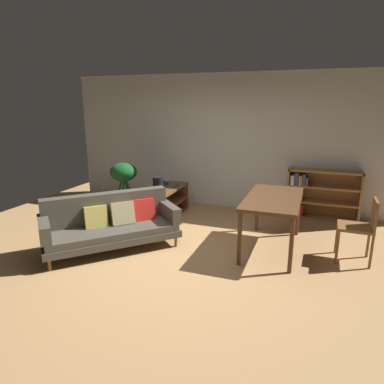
{
  "coord_description": "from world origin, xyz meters",
  "views": [
    {
      "loc": [
        1.74,
        -4.05,
        2.11
      ],
      "look_at": [
        0.08,
        0.48,
        0.84
      ],
      "focal_mm": 31.62,
      "sensor_mm": 36.0,
      "label": 1
    }
  ],
  "objects_px": {
    "open_laptop": "(167,185)",
    "potted_floor_plant": "(124,177)",
    "fabric_couch": "(111,223)",
    "dining_table": "(273,202)",
    "bookshelf": "(317,194)",
    "dining_chair_near": "(361,226)",
    "desk_speaker": "(158,185)",
    "media_console": "(167,202)"
  },
  "relations": [
    {
      "from": "open_laptop",
      "to": "bookshelf",
      "type": "bearing_deg",
      "value": 15.28
    },
    {
      "from": "fabric_couch",
      "to": "dining_table",
      "type": "bearing_deg",
      "value": 19.24
    },
    {
      "from": "dining_table",
      "to": "bookshelf",
      "type": "relative_size",
      "value": 1.16
    },
    {
      "from": "open_laptop",
      "to": "potted_floor_plant",
      "type": "distance_m",
      "value": 0.97
    },
    {
      "from": "media_console",
      "to": "desk_speaker",
      "type": "bearing_deg",
      "value": -92.96
    },
    {
      "from": "fabric_couch",
      "to": "dining_table",
      "type": "relative_size",
      "value": 1.27
    },
    {
      "from": "dining_chair_near",
      "to": "media_console",
      "type": "bearing_deg",
      "value": 165.01
    },
    {
      "from": "fabric_couch",
      "to": "potted_floor_plant",
      "type": "height_order",
      "value": "potted_floor_plant"
    },
    {
      "from": "potted_floor_plant",
      "to": "dining_table",
      "type": "distance_m",
      "value": 3.25
    },
    {
      "from": "desk_speaker",
      "to": "potted_floor_plant",
      "type": "bearing_deg",
      "value": 154.71
    },
    {
      "from": "fabric_couch",
      "to": "media_console",
      "type": "relative_size",
      "value": 1.6
    },
    {
      "from": "dining_chair_near",
      "to": "bookshelf",
      "type": "distance_m",
      "value": 1.86
    },
    {
      "from": "bookshelf",
      "to": "media_console",
      "type": "bearing_deg",
      "value": -161.68
    },
    {
      "from": "media_console",
      "to": "dining_chair_near",
      "type": "xyz_separation_m",
      "value": [
        3.26,
        -0.87,
        0.24
      ]
    },
    {
      "from": "dining_chair_near",
      "to": "bookshelf",
      "type": "bearing_deg",
      "value": 108.08
    },
    {
      "from": "fabric_couch",
      "to": "bookshelf",
      "type": "relative_size",
      "value": 1.47
    },
    {
      "from": "desk_speaker",
      "to": "dining_table",
      "type": "distance_m",
      "value": 2.16
    },
    {
      "from": "media_console",
      "to": "open_laptop",
      "type": "xyz_separation_m",
      "value": [
        -0.05,
        0.14,
        0.31
      ]
    },
    {
      "from": "media_console",
      "to": "desk_speaker",
      "type": "distance_m",
      "value": 0.53
    },
    {
      "from": "potted_floor_plant",
      "to": "bookshelf",
      "type": "height_order",
      "value": "potted_floor_plant"
    },
    {
      "from": "fabric_couch",
      "to": "media_console",
      "type": "bearing_deg",
      "value": 84.08
    },
    {
      "from": "media_console",
      "to": "dining_table",
      "type": "xyz_separation_m",
      "value": [
        2.08,
        -0.85,
        0.44
      ]
    },
    {
      "from": "desk_speaker",
      "to": "bookshelf",
      "type": "xyz_separation_m",
      "value": [
        2.71,
        1.22,
        -0.23
      ]
    },
    {
      "from": "fabric_couch",
      "to": "open_laptop",
      "type": "distance_m",
      "value": 1.79
    },
    {
      "from": "dining_chair_near",
      "to": "bookshelf",
      "type": "xyz_separation_m",
      "value": [
        -0.58,
        1.76,
        -0.06
      ]
    },
    {
      "from": "desk_speaker",
      "to": "dining_table",
      "type": "height_order",
      "value": "desk_speaker"
    },
    {
      "from": "fabric_couch",
      "to": "desk_speaker",
      "type": "relative_size",
      "value": 6.86
    },
    {
      "from": "potted_floor_plant",
      "to": "dining_chair_near",
      "type": "xyz_separation_m",
      "value": [
        4.28,
        -1.02,
        -0.15
      ]
    },
    {
      "from": "open_laptop",
      "to": "dining_chair_near",
      "type": "bearing_deg",
      "value": -17.05
    },
    {
      "from": "dining_chair_near",
      "to": "dining_table",
      "type": "bearing_deg",
      "value": 178.82
    },
    {
      "from": "potted_floor_plant",
      "to": "dining_chair_near",
      "type": "distance_m",
      "value": 4.4
    },
    {
      "from": "dining_table",
      "to": "bookshelf",
      "type": "bearing_deg",
      "value": 70.8
    },
    {
      "from": "fabric_couch",
      "to": "dining_table",
      "type": "height_order",
      "value": "fabric_couch"
    },
    {
      "from": "open_laptop",
      "to": "desk_speaker",
      "type": "relative_size",
      "value": 1.51
    },
    {
      "from": "bookshelf",
      "to": "fabric_couch",
      "type": "bearing_deg",
      "value": -138.53
    },
    {
      "from": "media_console",
      "to": "potted_floor_plant",
      "type": "bearing_deg",
      "value": 172.06
    },
    {
      "from": "fabric_couch",
      "to": "open_laptop",
      "type": "height_order",
      "value": "fabric_couch"
    },
    {
      "from": "open_laptop",
      "to": "dining_chair_near",
      "type": "distance_m",
      "value": 3.47
    },
    {
      "from": "dining_chair_near",
      "to": "desk_speaker",
      "type": "bearing_deg",
      "value": 170.59
    },
    {
      "from": "fabric_couch",
      "to": "open_laptop",
      "type": "bearing_deg",
      "value": 86.1
    },
    {
      "from": "open_laptop",
      "to": "bookshelf",
      "type": "distance_m",
      "value": 2.84
    },
    {
      "from": "open_laptop",
      "to": "dining_table",
      "type": "xyz_separation_m",
      "value": [
        2.13,
        -0.99,
        0.13
      ]
    }
  ]
}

